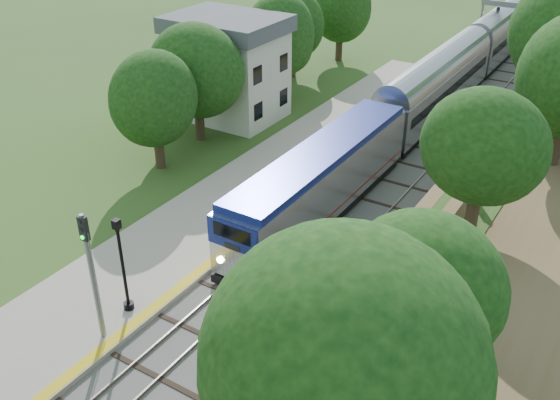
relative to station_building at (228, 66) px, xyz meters
The scene contains 10 objects.
trackbed 34.24m from the station_building, 61.93° to the left, with size 9.50×170.00×0.28m.
platform 16.99m from the station_building, 57.86° to the right, with size 6.40×68.00×0.38m, color #A89B88.
yellow_stripe 18.58m from the station_building, 50.24° to the right, with size 0.55×68.00×0.01m, color gold.
station_building is the anchor object (origin of this frame).
signal_gantry 29.94m from the station_building, 56.62° to the left, with size 8.40×0.38×6.20m.
trees_behind_platform 9.76m from the station_building, 73.13° to the right, with size 7.82×53.32×7.21m.
train 31.59m from the station_building, 63.65° to the left, with size 2.88×96.05×4.24m.
lamppost_far 25.07m from the station_building, 64.65° to the right, with size 0.48×0.48×4.83m.
signal_platform 26.99m from the station_building, 65.73° to the right, with size 0.36×0.29×6.22m.
signal_farside 21.03m from the station_building, 16.19° to the right, with size 0.37×0.30×6.79m.
Camera 1 is at (14.74, -8.10, 19.08)m, focal length 40.00 mm.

